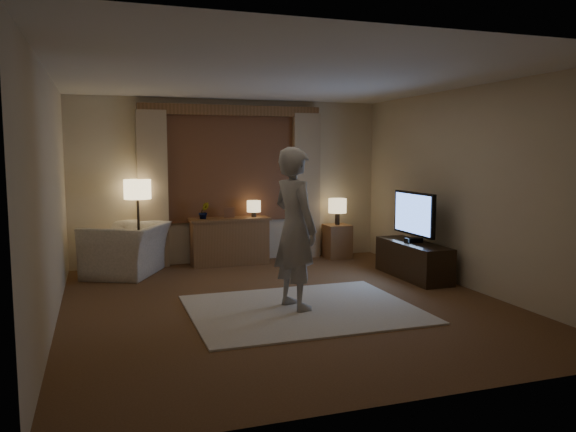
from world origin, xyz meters
name	(u,v)px	position (x,y,z in m)	size (l,w,h in m)	color
room	(273,188)	(0.00, 0.50, 1.33)	(5.04, 5.54, 2.64)	brown
rug	(303,309)	(0.10, -0.32, 0.01)	(2.50, 2.00, 0.02)	beige
sideboard	(230,242)	(-0.10, 2.50, 0.35)	(1.20, 0.40, 0.70)	brown
picture_frame	(229,214)	(-0.10, 2.50, 0.80)	(0.16, 0.02, 0.20)	brown
plant	(204,212)	(-0.50, 2.50, 0.85)	(0.17, 0.13, 0.30)	#999999
table_lamp_sideboard	(254,207)	(0.30, 2.50, 0.90)	(0.22, 0.22, 0.30)	black
floor_lamp	(138,194)	(-1.49, 2.50, 1.14)	(0.40, 0.40, 1.36)	black
armchair	(127,249)	(-1.68, 2.22, 0.37)	(1.14, 0.99, 0.74)	beige
side_table	(337,241)	(1.73, 2.45, 0.28)	(0.40, 0.40, 0.56)	brown
table_lamp_side	(337,206)	(1.73, 2.45, 0.87)	(0.30, 0.30, 0.44)	black
tv_stand	(413,260)	(2.15, 0.74, 0.25)	(0.45, 1.40, 0.50)	black
tv	(414,215)	(2.15, 0.74, 0.89)	(0.24, 0.99, 0.71)	black
person	(295,228)	(0.03, -0.24, 0.92)	(0.66, 0.43, 1.81)	#AEA9A1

